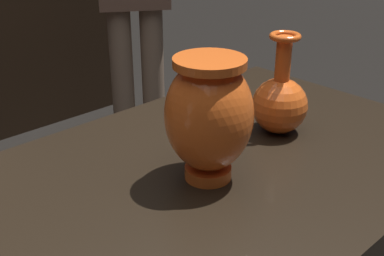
{
  "coord_description": "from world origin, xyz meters",
  "views": [
    {
      "loc": [
        -0.48,
        -0.55,
        1.25
      ],
      "look_at": [
        0.03,
        -0.01,
        0.9
      ],
      "focal_mm": 45.95,
      "sensor_mm": 36.0,
      "label": 1
    }
  ],
  "objects": [
    {
      "name": "vase_centerpiece",
      "position": [
        0.05,
        -0.03,
        0.92
      ],
      "size": [
        0.15,
        0.15,
        0.22
      ],
      "color": "#E55B1E",
      "rests_on": "display_plinth"
    },
    {
      "name": "vase_left_accent",
      "position": [
        0.29,
        0.01,
        0.87
      ],
      "size": [
        0.12,
        0.12,
        0.21
      ],
      "color": "#E55B1E",
      "rests_on": "display_plinth"
    }
  ]
}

